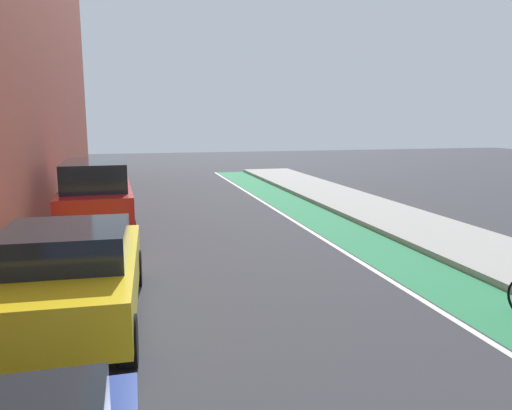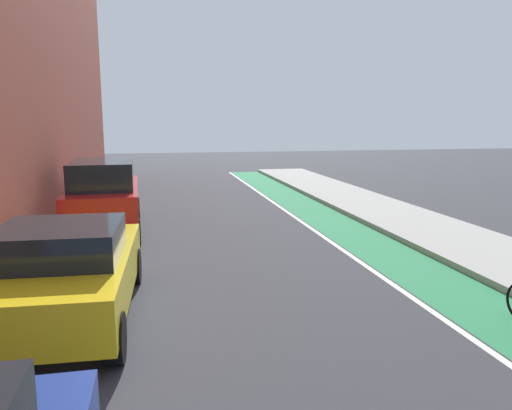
{
  "view_description": "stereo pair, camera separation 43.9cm",
  "coord_description": "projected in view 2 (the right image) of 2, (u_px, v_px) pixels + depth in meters",
  "views": [
    {
      "loc": [
        -2.2,
        3.75,
        3.04
      ],
      "look_at": [
        0.21,
        13.21,
        1.33
      ],
      "focal_mm": 34.13,
      "sensor_mm": 36.0,
      "label": 1
    },
    {
      "loc": [
        -1.77,
        3.65,
        3.04
      ],
      "look_at": [
        0.21,
        13.21,
        1.33
      ],
      "focal_mm": 34.13,
      "sensor_mm": 36.0,
      "label": 2
    }
  ],
  "objects": [
    {
      "name": "ground_plane",
      "position": [
        248.0,
        272.0,
        9.88
      ],
      "size": [
        74.73,
        74.73,
        0.0
      ],
      "primitive_type": "plane",
      "color": "#38383D"
    },
    {
      "name": "parked_sedan_yellow_cab",
      "position": [
        65.0,
        271.0,
        7.35
      ],
      "size": [
        2.13,
        4.27,
        1.53
      ],
      "color": "yellow",
      "rests_on": "ground"
    },
    {
      "name": "bike_lane_paint",
      "position": [
        364.0,
        240.0,
        12.49
      ],
      "size": [
        1.6,
        33.97,
        0.0
      ],
      "primitive_type": "cube",
      "color": "#2D8451",
      "rests_on": "ground"
    },
    {
      "name": "sidewalk_right",
      "position": [
        440.0,
        233.0,
        12.91
      ],
      "size": [
        2.73,
        33.97,
        0.14
      ],
      "primitive_type": "cube",
      "color": "#A8A59E",
      "rests_on": "ground"
    },
    {
      "name": "parked_suv_red",
      "position": [
        104.0,
        195.0,
        13.25
      ],
      "size": [
        1.99,
        4.69,
        1.98
      ],
      "color": "red",
      "rests_on": "ground"
    },
    {
      "name": "lane_divider_stripe",
      "position": [
        331.0,
        242.0,
        12.31
      ],
      "size": [
        0.12,
        33.97,
        0.0
      ],
      "primitive_type": "cube",
      "color": "white",
      "rests_on": "ground"
    }
  ]
}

